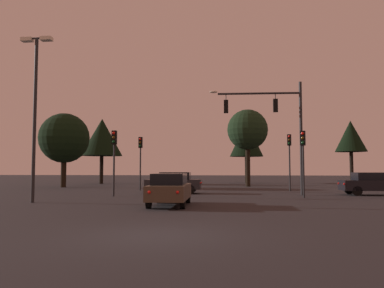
# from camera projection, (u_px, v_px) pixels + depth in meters

# --- Properties ---
(ground_plane) EXTENTS (168.00, 168.00, 0.00)m
(ground_plane) POSITION_uv_depth(u_px,v_px,m) (216.00, 189.00, 34.22)
(ground_plane) COLOR #262326
(ground_plane) RESTS_ON ground
(traffic_signal_mast_arm) EXTENTS (6.27, 0.59, 7.67)m
(traffic_signal_mast_arm) POSITION_uv_depth(u_px,v_px,m) (276.00, 119.00, 26.22)
(traffic_signal_mast_arm) COLOR #232326
(traffic_signal_mast_arm) RESTS_ON ground
(traffic_light_corner_left) EXTENTS (0.35, 0.38, 4.09)m
(traffic_light_corner_left) POSITION_uv_depth(u_px,v_px,m) (303.00, 150.00, 23.62)
(traffic_light_corner_left) COLOR #232326
(traffic_light_corner_left) RESTS_ON ground
(traffic_light_corner_right) EXTENTS (0.30, 0.35, 4.40)m
(traffic_light_corner_right) POSITION_uv_depth(u_px,v_px,m) (140.00, 153.00, 31.81)
(traffic_light_corner_right) COLOR #232326
(traffic_light_corner_right) RESTS_ON ground
(traffic_light_median) EXTENTS (0.30, 0.35, 4.23)m
(traffic_light_median) POSITION_uv_depth(u_px,v_px,m) (114.00, 150.00, 24.87)
(traffic_light_median) COLOR #232326
(traffic_light_median) RESTS_ON ground
(traffic_light_far_side) EXTENTS (0.35, 0.38, 4.54)m
(traffic_light_far_side) POSITION_uv_depth(u_px,v_px,m) (289.00, 151.00, 30.93)
(traffic_light_far_side) COLOR #232326
(traffic_light_far_side) RESTS_ON ground
(car_nearside_lane) EXTENTS (1.93, 4.49, 1.52)m
(car_nearside_lane) POSITION_uv_depth(u_px,v_px,m) (170.00, 189.00, 18.30)
(car_nearside_lane) COLOR #473828
(car_nearside_lane) RESTS_ON ground
(car_crossing_left) EXTENTS (4.09, 2.03, 1.52)m
(car_crossing_left) POSITION_uv_depth(u_px,v_px,m) (174.00, 182.00, 27.93)
(car_crossing_left) COLOR #232328
(car_crossing_left) RESTS_ON ground
(car_crossing_right) EXTENTS (4.47, 1.98, 1.52)m
(car_crossing_right) POSITION_uv_depth(u_px,v_px,m) (374.00, 183.00, 25.88)
(car_crossing_right) COLOR black
(car_crossing_right) RESTS_ON ground
(parking_lot_lamp_post) EXTENTS (1.70, 0.36, 8.75)m
(parking_lot_lamp_post) POSITION_uv_depth(u_px,v_px,m) (35.00, 98.00, 20.36)
(parking_lot_lamp_post) COLOR #232326
(parking_lot_lamp_post) RESTS_ON ground
(tree_behind_sign) EXTENTS (4.29, 4.29, 8.00)m
(tree_behind_sign) POSITION_uv_depth(u_px,v_px,m) (246.00, 139.00, 49.88)
(tree_behind_sign) COLOR black
(tree_behind_sign) RESTS_ON ground
(tree_left_far) EXTENTS (4.15, 4.15, 7.89)m
(tree_left_far) POSITION_uv_depth(u_px,v_px,m) (248.00, 130.00, 39.63)
(tree_left_far) COLOR black
(tree_left_far) RESTS_ON ground
(tree_center_horizon) EXTENTS (5.00, 5.00, 7.94)m
(tree_center_horizon) POSITION_uv_depth(u_px,v_px,m) (102.00, 137.00, 47.16)
(tree_center_horizon) COLOR black
(tree_center_horizon) RESTS_ON ground
(tree_right_cluster) EXTENTS (4.85, 4.85, 7.22)m
(tree_right_cluster) POSITION_uv_depth(u_px,v_px,m) (64.00, 138.00, 37.67)
(tree_right_cluster) COLOR black
(tree_right_cluster) RESTS_ON ground
(tree_lot_edge) EXTENTS (3.60, 3.60, 7.45)m
(tree_lot_edge) POSITION_uv_depth(u_px,v_px,m) (351.00, 137.00, 45.16)
(tree_lot_edge) COLOR black
(tree_lot_edge) RESTS_ON ground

